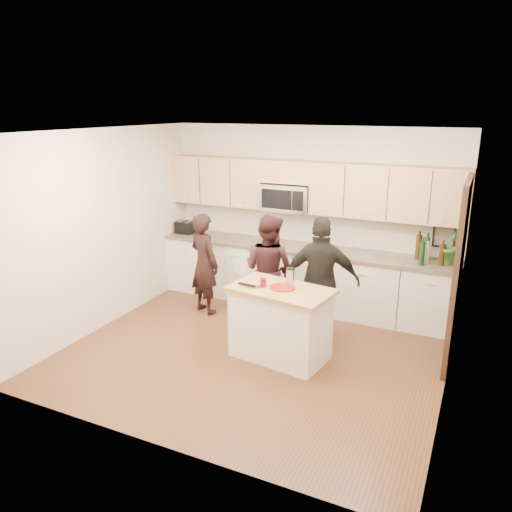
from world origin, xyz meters
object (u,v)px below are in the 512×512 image
at_px(island, 280,323).
at_px(woman_left, 204,264).
at_px(woman_right, 321,281).
at_px(toaster, 186,227).
at_px(woman_center, 269,270).

height_order(island, woman_left, woman_left).
xyz_separation_m(island, woman_right, (0.30, 0.61, 0.38)).
height_order(toaster, woman_center, woman_center).
height_order(toaster, woman_left, woman_left).
xyz_separation_m(woman_left, woman_right, (1.86, -0.23, 0.08)).
distance_m(island, woman_center, 1.09).
xyz_separation_m(woman_center, woman_right, (0.85, -0.27, 0.05)).
relative_size(island, toaster, 4.43).
bearing_deg(island, toaster, 153.77).
height_order(island, toaster, toaster).
distance_m(toaster, woman_left, 1.19).
xyz_separation_m(toaster, woman_right, (2.69, -1.03, -0.20)).
height_order(island, woman_right, woman_right).
bearing_deg(woman_left, toaster, -22.11).
bearing_deg(toaster, woman_center, -22.61).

